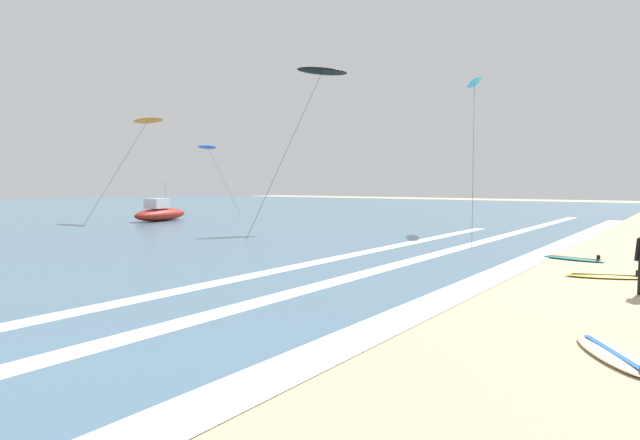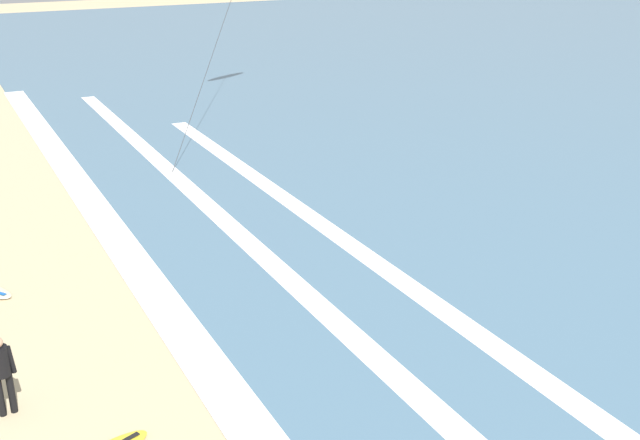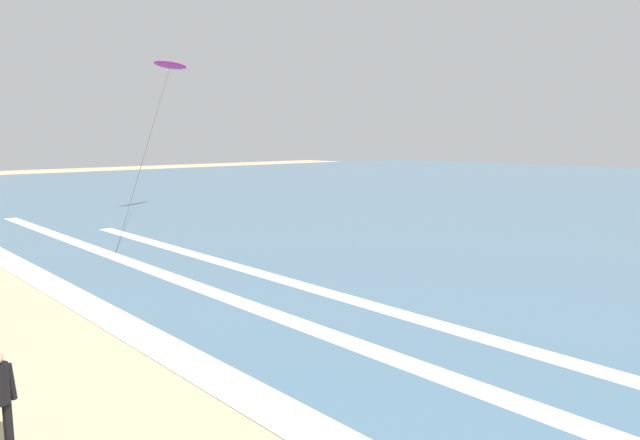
% 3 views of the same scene
% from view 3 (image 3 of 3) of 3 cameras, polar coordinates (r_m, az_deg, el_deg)
% --- Properties ---
extents(wave_foam_shoreline, '(59.04, 0.98, 0.01)m').
position_cam_3_polar(wave_foam_shoreline, '(11.92, -11.37, -14.52)').
color(wave_foam_shoreline, white).
rests_on(wave_foam_shoreline, ocean_surface).
extents(wave_foam_mid_break, '(58.06, 0.65, 0.01)m').
position_cam_3_polar(wave_foam_mid_break, '(12.07, 9.35, -14.16)').
color(wave_foam_mid_break, white).
rests_on(wave_foam_mid_break, ocean_surface).
extents(wave_foam_outer_break, '(36.17, 0.65, 0.01)m').
position_cam_3_polar(wave_foam_outer_break, '(15.99, 4.91, -8.44)').
color(wave_foam_outer_break, white).
rests_on(wave_foam_outer_break, ocean_surface).
extents(kite_magenta_mid_center, '(10.34, 9.29, 8.95)m').
position_cam_3_polar(kite_magenta_mid_center, '(35.08, -14.69, 14.64)').
color(kite_magenta_mid_center, '#CC2384').
rests_on(kite_magenta_mid_center, ground).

